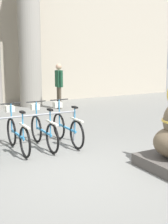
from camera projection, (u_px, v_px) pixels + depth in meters
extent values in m
plane|color=slate|center=(84.00, 172.00, 5.73)|extent=(60.00, 60.00, 0.00)
cylinder|color=gray|center=(30.00, 45.00, 12.61)|extent=(0.91, 0.91, 5.00)
cylinder|color=gray|center=(74.00, 126.00, 7.71)|extent=(0.05, 0.05, 0.75)
cylinder|color=gray|center=(1.00, 118.00, 6.80)|extent=(3.66, 0.04, 0.04)
torus|color=black|center=(12.00, 132.00, 7.32)|extent=(0.05, 0.67, 0.67)
torus|color=black|center=(25.00, 142.00, 6.46)|extent=(0.05, 0.67, 0.67)
cube|color=#338CC6|center=(18.00, 134.00, 6.88)|extent=(0.04, 0.89, 0.04)
cube|color=silver|center=(24.00, 126.00, 6.40)|extent=(0.06, 0.56, 0.03)
cylinder|color=#338CC6|center=(23.00, 127.00, 6.49)|extent=(0.03, 0.03, 0.60)
cube|color=black|center=(22.00, 112.00, 6.44)|extent=(0.08, 0.18, 0.04)
cylinder|color=#338CC6|center=(11.00, 118.00, 7.22)|extent=(0.03, 0.03, 0.68)
cylinder|color=black|center=(11.00, 103.00, 7.16)|extent=(0.48, 0.03, 0.03)
cube|color=silver|center=(10.00, 109.00, 7.27)|extent=(0.20, 0.16, 0.14)
torus|color=black|center=(36.00, 129.00, 7.60)|extent=(0.05, 0.67, 0.67)
torus|color=black|center=(52.00, 138.00, 6.74)|extent=(0.05, 0.67, 0.67)
cube|color=#338CC6|center=(44.00, 131.00, 7.16)|extent=(0.04, 0.89, 0.04)
cube|color=silver|center=(52.00, 123.00, 6.68)|extent=(0.06, 0.56, 0.03)
cylinder|color=#338CC6|center=(50.00, 124.00, 6.78)|extent=(0.03, 0.03, 0.60)
cube|color=black|center=(50.00, 110.00, 6.72)|extent=(0.08, 0.18, 0.04)
cylinder|color=#338CC6|center=(36.00, 116.00, 7.50)|extent=(0.03, 0.03, 0.68)
cylinder|color=black|center=(36.00, 102.00, 7.44)|extent=(0.48, 0.03, 0.03)
cube|color=silver|center=(35.00, 107.00, 7.55)|extent=(0.20, 0.16, 0.14)
torus|color=black|center=(59.00, 126.00, 7.91)|extent=(0.05, 0.67, 0.67)
torus|color=black|center=(77.00, 135.00, 7.05)|extent=(0.05, 0.67, 0.67)
cube|color=#338CC6|center=(67.00, 128.00, 7.47)|extent=(0.04, 0.89, 0.04)
cube|color=silver|center=(77.00, 120.00, 6.99)|extent=(0.06, 0.56, 0.03)
cylinder|color=#338CC6|center=(75.00, 121.00, 7.08)|extent=(0.03, 0.03, 0.60)
cube|color=black|center=(75.00, 107.00, 7.03)|extent=(0.08, 0.18, 0.04)
cylinder|color=#338CC6|center=(59.00, 113.00, 7.81)|extent=(0.03, 0.03, 0.68)
cylinder|color=black|center=(59.00, 100.00, 7.75)|extent=(0.48, 0.03, 0.03)
cube|color=silver|center=(58.00, 105.00, 7.86)|extent=(0.20, 0.16, 0.14)
cylinder|color=brown|center=(58.00, 98.00, 12.37)|extent=(0.11, 0.11, 0.87)
cylinder|color=brown|center=(60.00, 98.00, 12.23)|extent=(0.11, 0.11, 0.87)
cube|color=#19472D|center=(59.00, 79.00, 12.16)|extent=(0.20, 0.32, 0.65)
sphere|color=tan|center=(59.00, 67.00, 12.08)|extent=(0.23, 0.23, 0.23)
cylinder|color=#19472D|center=(57.00, 77.00, 12.33)|extent=(0.07, 0.07, 0.58)
cylinder|color=#19472D|center=(61.00, 78.00, 11.98)|extent=(0.07, 0.07, 0.58)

